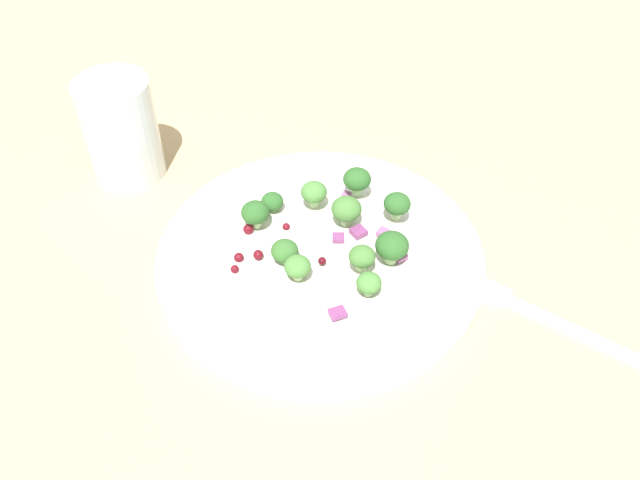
{
  "coord_description": "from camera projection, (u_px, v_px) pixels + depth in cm",
  "views": [
    {
      "loc": [
        -30.34,
        -26.73,
        44.23
      ],
      "look_at": [
        2.88,
        -1.59,
        2.7
      ],
      "focal_mm": 38.28,
      "sensor_mm": 36.0,
      "label": 1
    }
  ],
  "objects": [
    {
      "name": "cranberry_3",
      "position": [
        286.0,
        227.0,
        0.62
      ],
      "size": [
        0.71,
        0.71,
        0.71
      ],
      "primitive_type": "sphere",
      "color": "maroon",
      "rests_on": "plate"
    },
    {
      "name": "plate",
      "position": [
        320.0,
        255.0,
        0.6
      ],
      "size": [
        28.79,
        28.79,
        1.7
      ],
      "color": "white",
      "rests_on": "ground_plane"
    },
    {
      "name": "cranberry_2",
      "position": [
        239.0,
        258.0,
        0.59
      ],
      "size": [
        0.87,
        0.87,
        0.87
      ],
      "primitive_type": "sphere",
      "color": "maroon",
      "rests_on": "plate"
    },
    {
      "name": "broccoli_floret_2",
      "position": [
        362.0,
        257.0,
        0.57
      ],
      "size": [
        2.27,
        2.27,
        2.29
      ],
      "color": "#ADD18E",
      "rests_on": "plate"
    },
    {
      "name": "onion_bit_3",
      "position": [
        383.0,
        233.0,
        0.61
      ],
      "size": [
        1.08,
        1.05,
        0.49
      ],
      "primitive_type": "cube",
      "rotation": [
        0.0,
        0.0,
        1.64
      ],
      "color": "#A35B93",
      "rests_on": "plate"
    },
    {
      "name": "dressing_pool",
      "position": [
        320.0,
        251.0,
        0.6
      ],
      "size": [
        16.7,
        16.7,
        0.2
      ],
      "primitive_type": "cylinder",
      "color": "white",
      "rests_on": "plate"
    },
    {
      "name": "broccoli_floret_9",
      "position": [
        397.0,
        204.0,
        0.61
      ],
      "size": [
        2.46,
        2.46,
        2.49
      ],
      "color": "#9EC684",
      "rests_on": "plate"
    },
    {
      "name": "broccoli_floret_4",
      "position": [
        354.0,
        178.0,
        0.64
      ],
      "size": [
        2.64,
        2.64,
        2.67
      ],
      "color": "#8EB77A",
      "rests_on": "plate"
    },
    {
      "name": "cranberry_0",
      "position": [
        258.0,
        255.0,
        0.59
      ],
      "size": [
        0.89,
        0.89,
        0.89
      ],
      "primitive_type": "sphere",
      "color": "maroon",
      "rests_on": "plate"
    },
    {
      "name": "broccoli_floret_0",
      "position": [
        346.0,
        209.0,
        0.61
      ],
      "size": [
        2.73,
        2.73,
        2.76
      ],
      "color": "#ADD18E",
      "rests_on": "plate"
    },
    {
      "name": "cranberry_4",
      "position": [
        235.0,
        269.0,
        0.58
      ],
      "size": [
        0.72,
        0.72,
        0.72
      ],
      "primitive_type": "sphere",
      "color": "maroon",
      "rests_on": "plate"
    },
    {
      "name": "onion_bit_1",
      "position": [
        338.0,
        313.0,
        0.54
      ],
      "size": [
        1.7,
        1.62,
        0.41
      ],
      "primitive_type": "cube",
      "rotation": [
        0.0,
        0.0,
        2.6
      ],
      "color": "#843D75",
      "rests_on": "plate"
    },
    {
      "name": "broccoli_floret_10",
      "position": [
        298.0,
        267.0,
        0.56
      ],
      "size": [
        2.24,
        2.24,
        2.27
      ],
      "color": "#ADD18E",
      "rests_on": "plate"
    },
    {
      "name": "cranberry_1",
      "position": [
        322.0,
        261.0,
        0.58
      ],
      "size": [
        0.7,
        0.7,
        0.7
      ],
      "primitive_type": "sphere",
      "color": "#4C0A14",
      "rests_on": "plate"
    },
    {
      "name": "onion_bit_4",
      "position": [
        338.0,
        238.0,
        0.6
      ],
      "size": [
        1.4,
        1.42,
        0.43
      ],
      "primitive_type": "cube",
      "rotation": [
        0.0,
        0.0,
        0.63
      ],
      "color": "#843D75",
      "rests_on": "plate"
    },
    {
      "name": "fork",
      "position": [
        559.0,
        323.0,
        0.55
      ],
      "size": [
        2.7,
        18.67,
        0.5
      ],
      "color": "silver",
      "rests_on": "ground_plane"
    },
    {
      "name": "broccoli_floret_7",
      "position": [
        287.0,
        252.0,
        0.58
      ],
      "size": [
        2.36,
        2.36,
        2.39
      ],
      "color": "#8EB77A",
      "rests_on": "plate"
    },
    {
      "name": "onion_bit_2",
      "position": [
        346.0,
        196.0,
        0.65
      ],
      "size": [
        1.31,
        1.16,
        0.36
      ],
      "primitive_type": "cube",
      "rotation": [
        0.0,
        0.0,
        1.89
      ],
      "color": "#A35B93",
      "rests_on": "plate"
    },
    {
      "name": "onion_bit_0",
      "position": [
        400.0,
        256.0,
        0.59
      ],
      "size": [
        1.37,
        1.43,
        0.35
      ],
      "primitive_type": "cube",
      "rotation": [
        0.0,
        0.0,
        2.79
      ],
      "color": "#A35B93",
      "rests_on": "plate"
    },
    {
      "name": "broccoli_floret_1",
      "position": [
        255.0,
        213.0,
        0.61
      ],
      "size": [
        2.53,
        2.53,
        2.56
      ],
      "color": "#ADD18E",
      "rests_on": "plate"
    },
    {
      "name": "water_glass",
      "position": [
        121.0,
        130.0,
        0.66
      ],
      "size": [
        7.16,
        7.16,
        10.44
      ],
      "primitive_type": "cylinder",
      "color": "silver",
      "rests_on": "ground_plane"
    },
    {
      "name": "ground_plane",
      "position": [
        286.0,
        280.0,
        0.6
      ],
      "size": [
        180.0,
        180.0,
        2.0
      ],
      "primitive_type": "cube",
      "color": "tan"
    },
    {
      "name": "onion_bit_5",
      "position": [
        358.0,
        232.0,
        0.61
      ],
      "size": [
        1.56,
        1.57,
        0.51
      ],
      "primitive_type": "cube",
      "rotation": [
        0.0,
        0.0,
        1.25
      ],
      "color": "#843D75",
      "rests_on": "plate"
    },
    {
      "name": "broccoli_floret_5",
      "position": [
        369.0,
        283.0,
        0.55
      ],
      "size": [
        2.09,
        2.09,
        2.12
      ],
      "color": "#8EB77A",
      "rests_on": "plate"
    },
    {
      "name": "broccoli_floret_3",
      "position": [
        392.0,
        246.0,
        0.57
      ],
      "size": [
        2.88,
        2.88,
        2.92
      ],
      "color": "#9EC684",
      "rests_on": "plate"
    },
    {
      "name": "broccoli_floret_8",
      "position": [
        272.0,
        202.0,
        0.63
      ],
      "size": [
        2.06,
        2.06,
        2.08
      ],
      "color": "#8EB77A",
      "rests_on": "plate"
    },
    {
      "name": "broccoli_floret_6",
      "position": [
        314.0,
        193.0,
        0.62
      ],
      "size": [
        2.41,
        2.41,
        2.44
      ],
      "color": "#9EC684",
      "rests_on": "plate"
    },
    {
      "name": "cranberry_5",
      "position": [
        248.0,
        229.0,
        0.61
      ],
      "size": [
        0.95,
        0.95,
        0.95
      ],
      "primitive_type": "sphere",
      "color": "maroon",
      "rests_on": "plate"
    }
  ]
}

